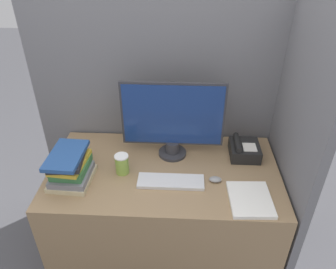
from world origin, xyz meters
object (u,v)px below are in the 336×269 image
mouse (215,179)px  desk_telephone (244,150)px  monitor (173,121)px  keyboard (171,181)px  book_stack (70,167)px  coffee_cup (122,164)px

mouse → desk_telephone: desk_telephone is taller
monitor → keyboard: size_ratio=1.64×
monitor → desk_telephone: bearing=0.9°
mouse → keyboard: bearing=-173.7°
book_stack → keyboard: bearing=-0.2°
keyboard → mouse: bearing=6.3°
coffee_cup → desk_telephone: bearing=15.5°
keyboard → mouse: size_ratio=5.33×
coffee_cup → desk_telephone: coffee_cup is taller
book_stack → monitor: bearing=25.9°
coffee_cup → book_stack: book_stack is taller
monitor → coffee_cup: size_ratio=5.09×
book_stack → coffee_cup: bearing=15.5°
keyboard → coffee_cup: size_ratio=3.10×
keyboard → mouse: (0.26, 0.03, 0.00)m
keyboard → book_stack: 0.58m
monitor → book_stack: (-0.57, -0.28, -0.16)m
monitor → keyboard: (0.00, -0.28, -0.24)m
mouse → book_stack: (-0.83, -0.03, 0.08)m
monitor → mouse: size_ratio=8.76×
keyboard → coffee_cup: bearing=164.7°
keyboard → book_stack: size_ratio=1.27×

